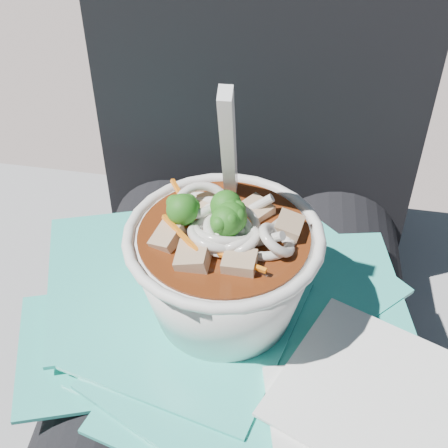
# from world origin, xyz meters

# --- Properties ---
(stone_ledge) EXTENTS (1.03, 0.56, 0.43)m
(stone_ledge) POSITION_xyz_m (0.00, 0.15, 0.22)
(stone_ledge) COLOR gray
(stone_ledge) RESTS_ON ground
(lap) EXTENTS (0.33, 0.48, 0.14)m
(lap) POSITION_xyz_m (0.00, 0.00, 0.50)
(lap) COLOR black
(lap) RESTS_ON stone_ledge
(person_body) EXTENTS (0.34, 0.94, 0.98)m
(person_body) POSITION_xyz_m (0.00, 0.09, 0.53)
(person_body) COLOR black
(person_body) RESTS_ON ground
(plastic_bag) EXTENTS (0.35, 0.38, 0.02)m
(plastic_bag) POSITION_xyz_m (-0.01, 0.01, 0.58)
(plastic_bag) COLOR #2DBDAB
(plastic_bag) RESTS_ON lap
(napkins) EXTENTS (0.18, 0.19, 0.01)m
(napkins) POSITION_xyz_m (0.10, -0.06, 0.60)
(napkins) COLOR white
(napkins) RESTS_ON plastic_bag
(udon_bowl) EXTENTS (0.19, 0.19, 0.20)m
(udon_bowl) POSITION_xyz_m (-0.01, 0.03, 0.65)
(udon_bowl) COLOR white
(udon_bowl) RESTS_ON plastic_bag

